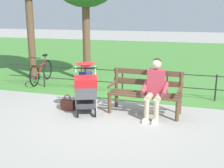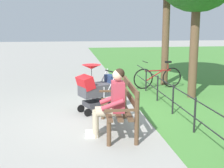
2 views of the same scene
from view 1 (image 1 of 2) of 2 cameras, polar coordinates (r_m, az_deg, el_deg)
ground_plane at (r=6.63m, az=-1.19°, el=-5.27°), size 60.00×60.00×0.00m
grass_lawn at (r=15.04m, az=9.26°, el=5.51°), size 40.00×16.00×0.01m
park_bench at (r=6.38m, az=6.82°, el=-1.21°), size 1.62×0.67×0.96m
person_on_bench at (r=6.09m, az=8.66°, el=-0.53°), size 0.55×0.74×1.28m
stroller at (r=6.31m, az=-5.28°, el=-0.70°), size 0.78×1.00×1.15m
handbag at (r=6.68m, az=-8.94°, el=-4.13°), size 0.32×0.14×0.37m
park_fence at (r=7.82m, az=4.04°, el=0.91°), size 7.42×0.04×0.70m
bicycle at (r=9.44m, az=-14.05°, el=2.46°), size 0.44×1.65×0.89m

